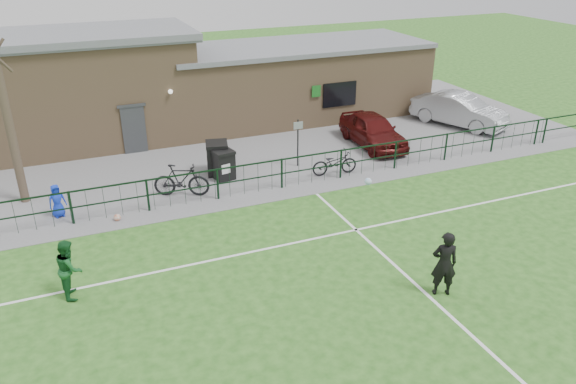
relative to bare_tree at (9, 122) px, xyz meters
name	(u,v)px	position (x,y,z in m)	size (l,w,h in m)	color
ground	(363,314)	(8.00, -10.50, -3.00)	(90.00, 90.00, 0.00)	#26591A
paving_strip	(216,145)	(8.00, 3.00, -2.99)	(34.00, 13.00, 0.02)	slate
pitch_line_touch	(259,194)	(8.00, -2.70, -3.00)	(28.00, 0.10, 0.01)	white
pitch_line_mid	(300,242)	(8.00, -6.50, -3.00)	(28.00, 0.10, 0.01)	white
pitch_line_perp	(429,296)	(10.00, -10.50, -3.00)	(0.10, 16.00, 0.01)	white
perimeter_fence	(257,178)	(8.00, -2.50, -2.40)	(28.00, 0.10, 1.20)	black
bare_tree	(9,122)	(0.00, 0.00, 0.00)	(0.30, 0.30, 6.00)	#423428
wheelie_bin_left	(217,159)	(7.15, -0.20, -2.37)	(0.81, 0.92, 1.22)	black
wheelie_bin_right	(223,165)	(7.21, -0.75, -2.43)	(0.72, 0.82, 1.09)	black
sign_post	(298,143)	(10.44, -0.71, -1.98)	(0.06, 0.06, 2.00)	black
car_maroon	(373,130)	(14.56, 0.26, -2.26)	(1.71, 4.25, 1.45)	#490D0D
car_silver	(459,110)	(20.04, 1.16, -2.20)	(1.66, 4.75, 1.57)	#A0A3A7
bicycle_d	(181,180)	(5.35, -1.73, -2.37)	(0.58, 2.04, 1.23)	black
bicycle_e	(335,163)	(11.44, -2.09, -2.49)	(0.65, 1.85, 0.97)	black
spectator_child	(57,201)	(1.09, -1.75, -2.40)	(0.57, 0.37, 1.16)	#1634D0
goalkeeper_kick	(443,262)	(10.36, -10.44, -2.04)	(1.05, 3.61, 2.21)	black
outfield_player	(70,268)	(1.25, -6.74, -2.17)	(0.80, 0.63, 1.65)	#185526
ball_ground	(117,217)	(2.88, -2.82, -2.88)	(0.24, 0.24, 0.24)	silver
clubhouse	(179,84)	(7.12, 6.00, -0.78)	(24.25, 5.40, 4.96)	#9C7B57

